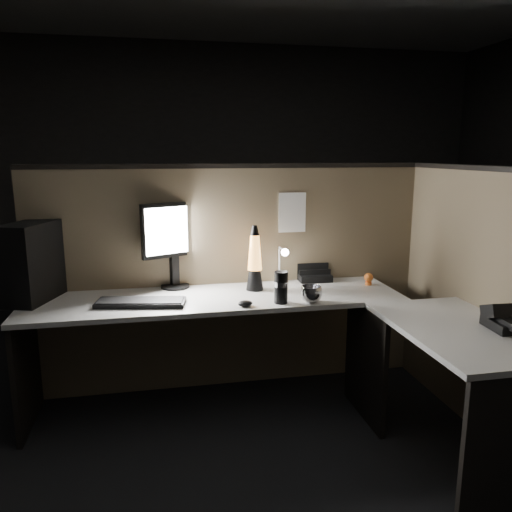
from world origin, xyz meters
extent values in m
plane|color=black|center=(0.00, 0.00, 0.00)|extent=(6.00, 6.00, 0.00)
plane|color=#282623|center=(0.00, 3.00, 1.35)|extent=(6.00, 0.00, 6.00)
cube|color=brown|center=(0.00, 0.93, 0.75)|extent=(2.66, 0.06, 1.50)
cube|color=brown|center=(1.33, 0.10, 0.75)|extent=(0.06, 1.66, 1.50)
cube|color=#B8B5AE|center=(-0.15, 0.60, 0.71)|extent=(2.30, 0.60, 0.03)
cube|color=#B8B5AE|center=(1.00, -0.20, 0.71)|extent=(0.60, 1.00, 0.03)
cube|color=black|center=(-1.28, 0.60, 0.35)|extent=(0.03, 0.55, 0.70)
cube|color=black|center=(0.72, 0.30, 0.35)|extent=(0.03, 0.55, 0.70)
cube|color=black|center=(-1.22, 0.77, 0.96)|extent=(0.33, 0.49, 0.47)
cylinder|color=black|center=(-0.39, 0.87, 0.74)|extent=(0.19, 0.19, 0.02)
cube|color=black|center=(-0.39, 0.89, 0.85)|extent=(0.06, 0.06, 0.21)
cube|color=black|center=(-0.39, 0.88, 1.11)|extent=(0.41, 0.21, 0.35)
cube|color=white|center=(-0.39, 0.86, 1.11)|extent=(0.35, 0.16, 0.30)
cube|color=black|center=(-0.60, 0.52, 0.74)|extent=(0.53, 0.26, 0.03)
ellipsoid|color=black|center=(-0.01, 0.37, 0.75)|extent=(0.09, 0.07, 0.03)
cube|color=silver|center=(0.32, 0.88, 0.75)|extent=(0.05, 0.06, 0.03)
cylinder|color=silver|center=(0.32, 0.88, 0.87)|extent=(0.01, 0.01, 0.21)
cylinder|color=silver|center=(0.32, 0.81, 0.97)|extent=(0.01, 0.14, 0.01)
sphere|color=white|center=(0.32, 0.73, 0.96)|extent=(0.05, 0.05, 0.05)
cube|color=black|center=(0.57, 0.88, 0.75)|extent=(0.23, 0.20, 0.04)
cube|color=black|center=(0.57, 0.84, 0.79)|extent=(0.22, 0.02, 0.08)
cube|color=black|center=(0.57, 0.94, 0.82)|extent=(0.22, 0.02, 0.15)
cone|color=black|center=(0.12, 0.71, 0.80)|extent=(0.11, 0.11, 0.13)
cone|color=#FFA443|center=(0.12, 0.71, 0.98)|extent=(0.09, 0.09, 0.22)
sphere|color=maroon|center=(0.12, 0.71, 0.90)|extent=(0.04, 0.04, 0.04)
sphere|color=maroon|center=(0.12, 0.71, 0.99)|extent=(0.03, 0.03, 0.03)
cone|color=black|center=(0.12, 0.71, 1.12)|extent=(0.06, 0.06, 0.06)
cylinder|color=black|center=(0.21, 0.40, 0.82)|extent=(0.08, 0.08, 0.19)
imported|color=#B5B6BC|center=(0.39, 0.37, 0.78)|extent=(0.16, 0.16, 0.10)
sphere|color=orange|center=(0.89, 0.67, 0.78)|extent=(0.06, 0.06, 0.06)
cube|color=white|center=(0.41, 0.90, 1.20)|extent=(0.19, 0.00, 0.27)
cube|color=black|center=(1.24, -0.27, 0.75)|extent=(0.24, 0.22, 0.05)
cube|color=black|center=(1.24, -0.23, 0.81)|extent=(0.24, 0.15, 0.11)
cube|color=black|center=(1.17, -0.32, 0.78)|extent=(0.06, 0.17, 0.03)
camera|label=1|loc=(-0.49, -2.35, 1.60)|focal=35.00mm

